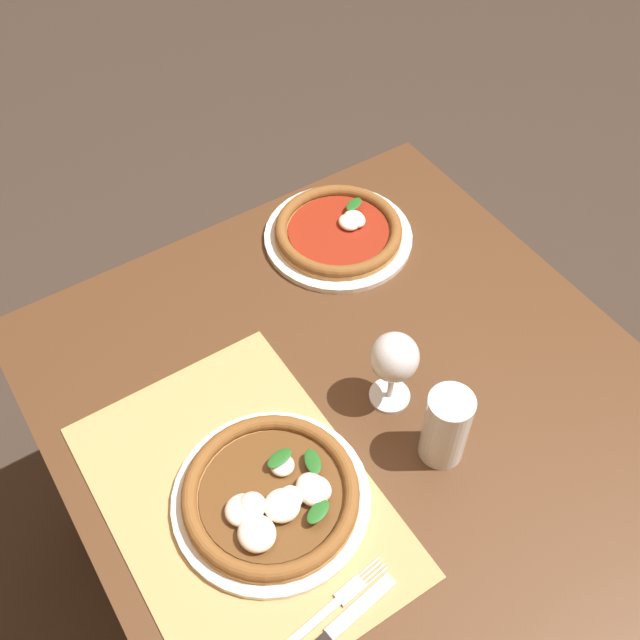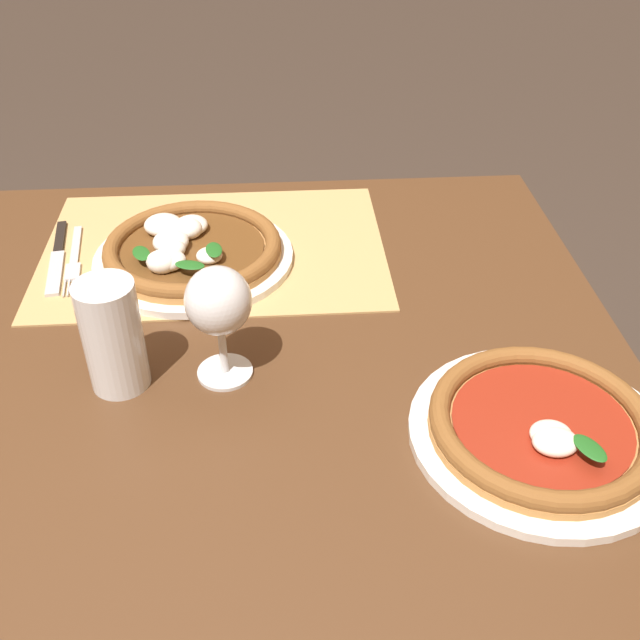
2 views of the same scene
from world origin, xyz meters
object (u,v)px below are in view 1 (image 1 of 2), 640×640
object	(u,v)px
pizza_near	(272,496)
fork	(331,607)
pizza_far	(339,232)
knife	(336,629)
wine_glass	(394,360)
pint_glass	(446,428)

from	to	relation	value
pizza_near	fork	distance (m)	0.18
pizza_far	knife	distance (m)	0.76
wine_glass	fork	xyz separation A→B (m)	(0.24, -0.28, -0.10)
fork	knife	xyz separation A→B (m)	(0.03, -0.01, 0.00)
pizza_near	wine_glass	bearing A→B (deg)	102.57
pizza_near	fork	size ratio (longest dim) A/B	1.52
wine_glass	knife	size ratio (longest dim) A/B	0.72
wine_glass	pint_glass	distance (m)	0.13
pizza_far	wine_glass	world-z (taller)	wine_glass
pizza_far	wine_glass	distance (m)	0.40
pizza_near	pint_glass	bearing A→B (deg)	75.94
knife	fork	bearing A→B (deg)	158.24
pint_glass	fork	world-z (taller)	pint_glass
wine_glass	pizza_far	bearing A→B (deg)	159.02
pizza_far	knife	size ratio (longest dim) A/B	1.38
pint_glass	pizza_far	bearing A→B (deg)	164.98
wine_glass	pint_glass	bearing A→B (deg)	3.23
pint_glass	knife	distance (m)	0.33
fork	pizza_near	bearing A→B (deg)	176.15
pint_glass	fork	xyz separation A→B (m)	(0.11, -0.29, -0.06)
pizza_near	pint_glass	world-z (taller)	pint_glass
pint_glass	fork	size ratio (longest dim) A/B	0.72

